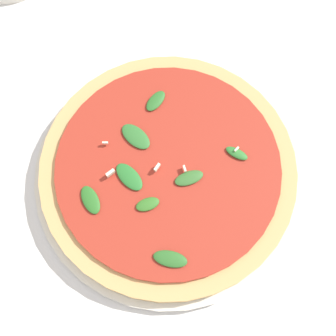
% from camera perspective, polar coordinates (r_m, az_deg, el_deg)
% --- Properties ---
extents(ground_plane, '(6.00, 6.00, 0.00)m').
position_cam_1_polar(ground_plane, '(0.63, 0.32, -3.58)').
color(ground_plane, silver).
extents(pizza_arugula_main, '(0.36, 0.36, 0.05)m').
position_cam_1_polar(pizza_arugula_main, '(0.63, -0.02, -0.40)').
color(pizza_arugula_main, silver).
rests_on(pizza_arugula_main, ground_plane).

